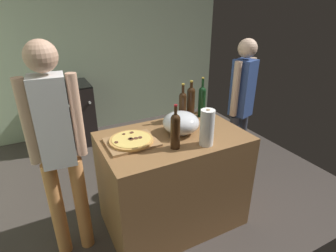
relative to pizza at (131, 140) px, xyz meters
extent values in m
cube|color=#3F3833|center=(0.41, 0.91, -0.96)|extent=(4.17, 3.68, 0.02)
cube|color=#99A889|center=(0.41, 2.51, 0.35)|extent=(4.17, 0.10, 2.60)
cube|color=olive|center=(0.36, -0.03, -0.49)|extent=(1.23, 0.77, 0.92)
cube|color=#9E7247|center=(0.00, 0.00, -0.02)|extent=(0.40, 0.32, 0.02)
cylinder|color=tan|center=(0.00, 0.00, 0.00)|extent=(0.35, 0.35, 0.02)
cylinder|color=#EAC660|center=(0.00, 0.00, 0.01)|extent=(0.31, 0.31, 0.00)
cylinder|color=brown|center=(0.07, -0.02, 0.01)|extent=(0.03, 0.03, 0.01)
cylinder|color=brown|center=(-0.13, -0.01, 0.01)|extent=(0.03, 0.03, 0.01)
cylinder|color=brown|center=(0.03, -0.01, 0.01)|extent=(0.03, 0.03, 0.01)
cylinder|color=brown|center=(-0.03, 0.10, 0.01)|extent=(0.02, 0.02, 0.01)
cylinder|color=brown|center=(0.04, 0.10, 0.01)|extent=(0.03, 0.03, 0.01)
cylinder|color=brown|center=(0.00, 0.00, 0.01)|extent=(0.03, 0.03, 0.01)
cylinder|color=brown|center=(0.00, -0.02, 0.01)|extent=(0.03, 0.03, 0.01)
cylinder|color=brown|center=(-0.01, 0.00, 0.01)|extent=(0.03, 0.03, 0.01)
cylinder|color=#B2B2B7|center=(0.45, -0.01, -0.03)|extent=(0.13, 0.13, 0.01)
ellipsoid|color=silver|center=(0.45, -0.01, 0.07)|extent=(0.31, 0.31, 0.19)
cylinder|color=white|center=(0.52, -0.29, 0.12)|extent=(0.11, 0.11, 0.29)
cylinder|color=#997551|center=(0.52, -0.29, 0.12)|extent=(0.03, 0.03, 0.30)
cylinder|color=#331E0F|center=(0.59, 0.21, 0.09)|extent=(0.07, 0.07, 0.25)
sphere|color=#331E0F|center=(0.59, 0.21, 0.22)|extent=(0.07, 0.07, 0.07)
cylinder|color=#331E0F|center=(0.59, 0.21, 0.28)|extent=(0.03, 0.03, 0.09)
cylinder|color=gold|center=(0.59, 0.21, 0.33)|extent=(0.03, 0.03, 0.01)
cylinder|color=#143819|center=(0.82, 0.23, 0.10)|extent=(0.07, 0.07, 0.26)
sphere|color=#143819|center=(0.82, 0.23, 0.23)|extent=(0.07, 0.07, 0.07)
cylinder|color=#143819|center=(0.82, 0.23, 0.30)|extent=(0.02, 0.02, 0.10)
cylinder|color=gold|center=(0.82, 0.23, 0.36)|extent=(0.02, 0.02, 0.01)
cylinder|color=#331E0F|center=(0.69, 0.23, 0.11)|extent=(0.08, 0.08, 0.27)
sphere|color=#331E0F|center=(0.69, 0.23, 0.24)|extent=(0.08, 0.08, 0.08)
cylinder|color=#331E0F|center=(0.69, 0.23, 0.30)|extent=(0.03, 0.03, 0.07)
cylinder|color=gold|center=(0.69, 0.23, 0.34)|extent=(0.03, 0.03, 0.01)
cylinder|color=#331E0F|center=(0.28, -0.23, 0.09)|extent=(0.07, 0.07, 0.24)
sphere|color=#331E0F|center=(0.28, -0.23, 0.21)|extent=(0.07, 0.07, 0.07)
cylinder|color=#331E0F|center=(0.28, -0.23, 0.27)|extent=(0.02, 0.02, 0.08)
cylinder|color=maroon|center=(0.28, -0.23, 0.32)|extent=(0.03, 0.03, 0.01)
cube|color=black|center=(-0.18, 2.11, -0.50)|extent=(0.57, 0.59, 0.88)
cube|color=black|center=(-0.18, 2.11, -0.05)|extent=(0.57, 0.59, 0.02)
cylinder|color=silver|center=(-0.39, 1.80, -0.26)|extent=(0.04, 0.02, 0.04)
cylinder|color=silver|center=(-0.25, 1.80, -0.26)|extent=(0.04, 0.02, 0.04)
cylinder|color=silver|center=(-0.11, 1.80, -0.26)|extent=(0.04, 0.02, 0.04)
cylinder|color=silver|center=(0.03, 1.80, -0.26)|extent=(0.04, 0.02, 0.04)
cylinder|color=black|center=(-0.19, 2.15, -0.02)|extent=(0.22, 0.22, 0.04)
cylinder|color=#D88C4C|center=(-0.63, 0.06, -0.51)|extent=(0.11, 0.11, 0.87)
cylinder|color=#D88C4C|center=(-0.45, 0.04, -0.51)|extent=(0.11, 0.11, 0.87)
cube|color=silver|center=(-0.54, 0.05, 0.25)|extent=(0.25, 0.22, 0.65)
cylinder|color=tan|center=(-0.70, 0.06, 0.26)|extent=(0.08, 0.08, 0.62)
cylinder|color=tan|center=(-0.38, 0.04, 0.26)|extent=(0.08, 0.08, 0.62)
sphere|color=tan|center=(-0.54, 0.05, 0.69)|extent=(0.21, 0.21, 0.21)
cylinder|color=#383D4C|center=(1.46, 0.31, -0.54)|extent=(0.11, 0.11, 0.81)
cylinder|color=#383D4C|center=(1.29, 0.26, -0.54)|extent=(0.11, 0.11, 0.81)
cube|color=#334C8C|center=(1.38, 0.29, 0.17)|extent=(0.24, 0.25, 0.61)
cylinder|color=beige|center=(1.51, 0.33, 0.18)|extent=(0.08, 0.08, 0.58)
cylinder|color=beige|center=(1.24, 0.24, 0.18)|extent=(0.08, 0.08, 0.58)
sphere|color=beige|center=(1.38, 0.29, 0.58)|extent=(0.20, 0.20, 0.20)
camera|label=1|loc=(-0.61, -1.83, 0.99)|focal=28.76mm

